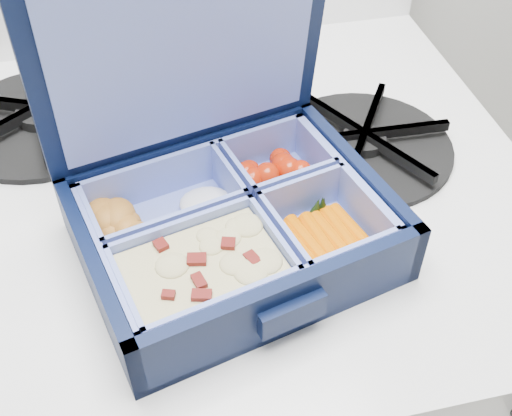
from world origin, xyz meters
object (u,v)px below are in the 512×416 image
object	(u,v)px
bento_box	(234,228)
stove	(233,389)
burner_grate	(364,139)
fork	(267,148)

from	to	relation	value
bento_box	stove	bearing A→B (deg)	70.58
burner_grate	fork	world-z (taller)	burner_grate
bento_box	burner_grate	size ratio (longest dim) A/B	1.36
burner_grate	stove	bearing A→B (deg)	174.48
burner_grate	fork	bearing A→B (deg)	168.55
stove	bento_box	size ratio (longest dim) A/B	3.62
bento_box	fork	bearing A→B (deg)	50.97
stove	bento_box	bearing A→B (deg)	-95.48
stove	fork	bearing A→B (deg)	6.59
stove	bento_box	world-z (taller)	bento_box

